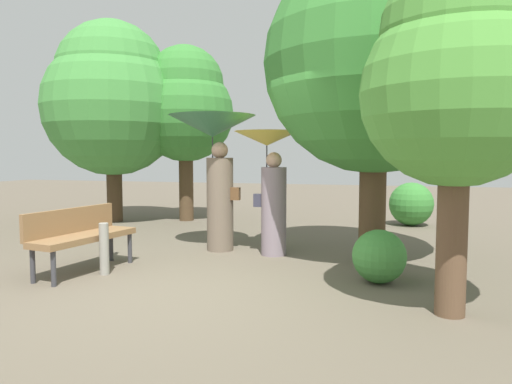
% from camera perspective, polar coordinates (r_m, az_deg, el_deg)
% --- Properties ---
extents(ground_plane, '(40.00, 40.00, 0.00)m').
position_cam_1_polar(ground_plane, '(5.48, -7.98, -11.71)').
color(ground_plane, brown).
extents(person_left, '(1.38, 1.38, 2.16)m').
position_cam_1_polar(person_left, '(7.55, -5.02, 5.22)').
color(person_left, '#6B5B4C').
rests_on(person_left, ground).
extents(person_right, '(1.00, 1.00, 1.89)m').
position_cam_1_polar(person_right, '(7.15, 1.73, 2.32)').
color(person_right, gray).
rests_on(person_right, ground).
extents(park_bench, '(0.72, 1.56, 0.83)m').
position_cam_1_polar(park_bench, '(6.57, -20.58, -4.68)').
color(park_bench, '#38383D').
rests_on(park_bench, ground).
extents(tree_near_left, '(2.23, 2.23, 4.05)m').
position_cam_1_polar(tree_near_left, '(11.16, -8.58, 10.44)').
color(tree_near_left, '#4C3823').
rests_on(tree_near_left, ground).
extents(tree_near_right, '(1.77, 1.77, 3.37)m').
position_cam_1_polar(tree_near_right, '(4.82, 23.22, 13.07)').
color(tree_near_right, brown).
rests_on(tree_near_right, ground).
extents(tree_mid_left, '(3.10, 3.10, 4.56)m').
position_cam_1_polar(tree_mid_left, '(11.35, -17.04, 10.94)').
color(tree_mid_left, '#42301E').
rests_on(tree_mid_left, ground).
extents(tree_mid_right, '(3.10, 3.10, 4.80)m').
position_cam_1_polar(tree_mid_right, '(7.00, 14.30, 16.96)').
color(tree_mid_right, '#4C3823').
rests_on(tree_mid_right, ground).
extents(bush_path_left, '(0.94, 0.94, 0.94)m').
position_cam_1_polar(bush_path_left, '(10.75, 18.33, -1.39)').
color(bush_path_left, '#387F33').
rests_on(bush_path_left, ground).
extents(bush_path_right, '(0.64, 0.64, 0.64)m').
position_cam_1_polar(bush_path_right, '(5.84, 14.72, -7.56)').
color(bush_path_right, '#428C3D').
rests_on(bush_path_right, ground).
extents(path_marker_post, '(0.12, 0.12, 0.66)m').
position_cam_1_polar(path_marker_post, '(6.34, -17.95, -6.58)').
color(path_marker_post, gray).
rests_on(path_marker_post, ground).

